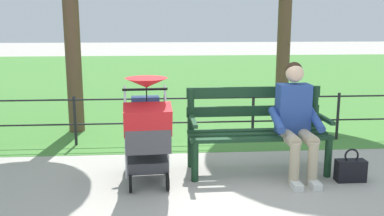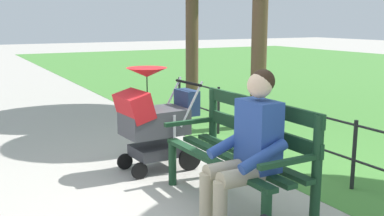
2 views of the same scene
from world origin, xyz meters
name	(u,v)px [view 2 (image 2 of 2)]	position (x,y,z in m)	size (l,w,h in m)	color
ground_plane	(207,191)	(0.00, 0.00, 0.00)	(60.00, 60.00, 0.00)	#ADA89E
park_bench	(242,148)	(-0.41, -0.12, 0.53)	(1.61, 0.63, 0.96)	#193D23
person_on_bench	(247,146)	(-0.80, 0.11, 0.68)	(0.54, 0.74, 1.28)	tan
stroller	(154,118)	(0.84, 0.19, 0.59)	(0.55, 0.92, 1.15)	black
park_fence	(309,135)	(0.00, -1.29, 0.41)	(6.34, 0.04, 0.70)	black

